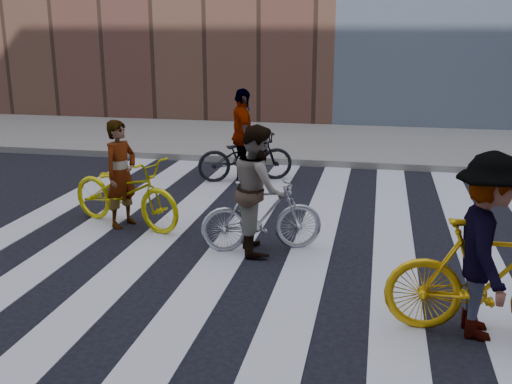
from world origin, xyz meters
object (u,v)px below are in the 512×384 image
(bike_silver_mid, at_px, (262,216))
(bike_dark_rear, at_px, (245,156))
(rider_left, at_px, (121,174))
(rider_right, at_px, (487,247))
(rider_mid, at_px, (258,189))
(bike_yellow_right, at_px, (489,279))
(bike_yellow_left, at_px, (125,192))
(rider_rear, at_px, (243,135))

(bike_silver_mid, distance_m, bike_dark_rear, 3.83)
(rider_left, distance_m, rider_right, 5.38)
(rider_mid, bearing_deg, bike_yellow_right, -144.07)
(bike_yellow_left, xyz_separation_m, bike_silver_mid, (2.22, -0.61, -0.05))
(rider_mid, height_order, rider_right, rider_right)
(rider_mid, bearing_deg, bike_dark_rear, -4.26)
(bike_yellow_right, bearing_deg, bike_yellow_left, 61.92)
(bike_yellow_left, relative_size, bike_yellow_right, 1.04)
(bike_yellow_right, height_order, rider_left, rider_left)
(rider_rear, bearing_deg, rider_right, -169.19)
(bike_dark_rear, bearing_deg, rider_left, 135.74)
(rider_left, bearing_deg, rider_rear, -0.77)
(bike_silver_mid, relative_size, bike_yellow_right, 0.84)
(bike_dark_rear, xyz_separation_m, rider_rear, (-0.05, 0.00, 0.41))
(bike_dark_rear, relative_size, rider_right, 1.02)
(bike_yellow_left, xyz_separation_m, rider_right, (4.75, -2.43, 0.38))
(rider_right, height_order, rider_rear, rider_right)
(bike_silver_mid, height_order, rider_mid, rider_mid)
(bike_yellow_right, bearing_deg, rider_left, 62.15)
(bike_silver_mid, relative_size, bike_dark_rear, 0.88)
(bike_dark_rear, bearing_deg, bike_yellow_right, -169.19)
(bike_silver_mid, xyz_separation_m, rider_mid, (-0.05, 0.00, 0.37))
(bike_yellow_right, bearing_deg, rider_mid, 54.17)
(bike_yellow_left, height_order, rider_left, rider_left)
(rider_rear, bearing_deg, rider_left, 136.55)
(bike_silver_mid, height_order, bike_dark_rear, bike_silver_mid)
(bike_silver_mid, height_order, rider_left, rider_left)
(bike_yellow_left, distance_m, rider_mid, 2.27)
(rider_right, xyz_separation_m, rider_rear, (-3.64, 5.50, -0.01))
(bike_yellow_left, height_order, rider_mid, rider_mid)
(rider_left, bearing_deg, bike_yellow_left, -70.05)
(rider_mid, bearing_deg, bike_yellow_left, 54.74)
(bike_yellow_left, xyz_separation_m, rider_rear, (1.11, 3.07, 0.36))
(rider_left, bearing_deg, bike_dark_rear, -1.59)
(bike_yellow_left, distance_m, bike_yellow_right, 5.38)
(bike_yellow_right, xyz_separation_m, rider_left, (-4.85, 2.43, 0.22))
(rider_right, bearing_deg, bike_dark_rear, 31.88)
(bike_silver_mid, bearing_deg, rider_rear, -2.82)
(rider_mid, bearing_deg, rider_left, 55.07)
(bike_dark_rear, distance_m, rider_right, 6.58)
(bike_silver_mid, relative_size, rider_rear, 0.91)
(bike_silver_mid, distance_m, rider_mid, 0.37)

